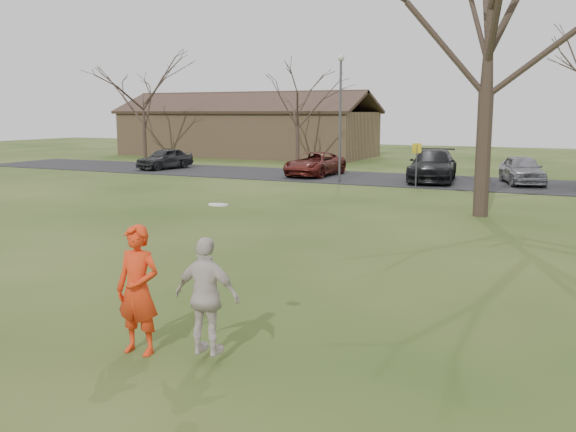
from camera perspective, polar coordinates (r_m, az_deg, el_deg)
The scene contains 13 objects.
ground at distance 9.31m, azimuth -10.97°, elevation -12.84°, with size 120.00×120.00×0.00m, color #1E380F.
parking_strip at distance 32.49m, azimuth 16.23°, elevation 2.89°, with size 62.00×6.50×0.04m, color black.
player_defender at distance 9.41m, azimuth -13.45°, elevation -6.54°, with size 0.70×0.46×1.91m, color red.
car_0 at distance 39.50m, azimuth -11.11°, elevation 5.15°, with size 1.52×3.78×1.29m, color #252628.
car_2 at distance 34.68m, azimuth 2.43°, elevation 4.74°, with size 2.12×4.61×1.28m, color #561914.
car_3 at distance 32.74m, azimuth 13.00°, elevation 4.49°, with size 2.20×5.42×1.57m, color black.
car_4 at distance 32.69m, azimuth 20.46°, elevation 3.97°, with size 1.64×4.07×1.39m, color gray.
catching_play at distance 8.86m, azimuth -7.35°, elevation -7.23°, with size 1.00×0.47×2.15m.
building at distance 51.50m, azimuth -3.77°, elevation 7.65°, with size 20.60×8.50×5.14m.
lamp_post at distance 31.45m, azimuth 4.78°, elevation 10.24°, with size 0.34×0.34×6.27m.
sign_yellow at distance 29.84m, azimuth 11.59°, elevation 5.28°, with size 0.35×0.35×2.08m.
big_tree at distance 22.39m, azimuth 17.92°, elevation 17.97°, with size 9.00×9.00×14.00m, color #352821, non-canonical shape.
small_tree_row at distance 36.95m, azimuth 24.64°, elevation 9.18°, with size 55.00×5.90×8.50m.
Camera 1 is at (5.21, -6.88, 3.50)m, focal length 39.19 mm.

